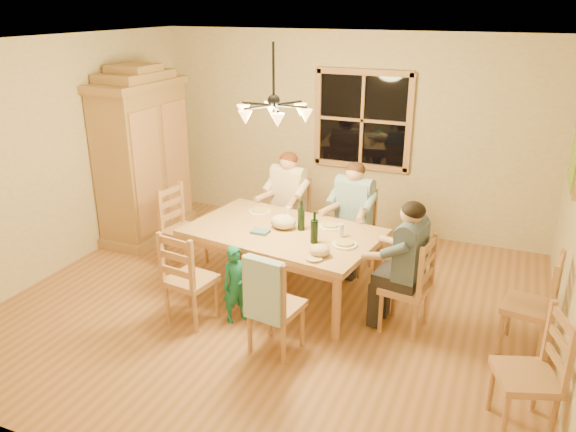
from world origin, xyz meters
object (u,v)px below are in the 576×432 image
at_px(wine_bottle_a, 301,215).
at_px(wine_bottle_b, 314,227).
at_px(chair_far_left, 288,231).
at_px(chair_end_right, 404,301).
at_px(dining_table, 283,238).
at_px(chair_end_left, 185,243).
at_px(adult_slate_man, 409,251).
at_px(chair_near_right, 276,320).
at_px(armoire, 144,160).
at_px(child, 236,284).
at_px(chair_spare_front, 523,393).
at_px(chair_far_right, 352,246).
at_px(adult_woman, 288,191).
at_px(chair_near_left, 192,293).
at_px(adult_plaid_man, 354,204).
at_px(chandelier, 274,111).
at_px(chair_spare_back, 525,321).

relative_size(wine_bottle_a, wine_bottle_b, 1.00).
xyz_separation_m(chair_far_left, chair_end_right, (1.73, -1.20, 0.00)).
relative_size(dining_table, chair_end_left, 2.17).
bearing_deg(adult_slate_man, chair_near_right, 136.74).
height_order(armoire, chair_end_right, armoire).
height_order(armoire, chair_end_left, armoire).
distance_m(wine_bottle_b, child, 0.97).
height_order(wine_bottle_b, chair_spare_front, wine_bottle_b).
bearing_deg(chair_end_right, chair_far_right, 46.64).
relative_size(chair_near_right, chair_spare_front, 1.00).
relative_size(armoire, dining_table, 1.07).
xyz_separation_m(chair_end_right, wine_bottle_b, (-0.95, 0.02, 0.62)).
bearing_deg(chair_far_left, adult_slate_man, 153.43).
xyz_separation_m(dining_table, chair_end_left, (-1.37, 0.20, -0.36)).
bearing_deg(child, chair_far_right, 13.11).
distance_m(dining_table, adult_woman, 1.08).
distance_m(chair_near_left, adult_woman, 1.96).
bearing_deg(adult_plaid_man, adult_woman, 0.00).
height_order(wine_bottle_a, chair_spare_front, wine_bottle_a).
bearing_deg(wine_bottle_a, child, -116.95).
bearing_deg(chair_near_right, chair_end_right, 46.74).
relative_size(chair_end_right, wine_bottle_b, 3.00).
height_order(chair_end_right, wine_bottle_a, wine_bottle_a).
bearing_deg(wine_bottle_b, wine_bottle_a, 132.98).
bearing_deg(dining_table, child, -107.32).
bearing_deg(adult_woman, armoire, 11.82).
height_order(adult_slate_man, child, adult_slate_man).
bearing_deg(chair_far_right, adult_plaid_man, -95.80).
distance_m(wine_bottle_a, chair_spare_front, 2.72).
relative_size(wine_bottle_a, chair_spare_front, 0.33).
xyz_separation_m(chandelier, adult_plaid_man, (0.50, 1.14, -1.24)).
distance_m(adult_woman, adult_slate_man, 2.11).
bearing_deg(chair_far_right, adult_woman, 0.00).
height_order(chair_far_left, adult_plaid_man, adult_plaid_man).
height_order(chair_far_left, adult_woman, adult_woman).
bearing_deg(armoire, chair_far_left, 3.58).
bearing_deg(chandelier, armoire, 154.79).
relative_size(chair_far_left, adult_woman, 1.13).
height_order(chair_far_left, chair_near_left, same).
bearing_deg(dining_table, adult_woman, 109.66).
relative_size(dining_table, chair_spare_back, 2.17).
relative_size(chair_near_left, wine_bottle_a, 3.00).
height_order(armoire, chair_spare_front, armoire).
bearing_deg(chair_spare_back, chair_end_left, 94.12).
bearing_deg(chair_near_left, chair_end_right, 26.57).
distance_m(armoire, adult_plaid_man, 2.93).
relative_size(chair_far_left, chair_near_left, 1.00).
xyz_separation_m(adult_woman, chair_spare_back, (2.83, -1.14, -0.54)).
distance_m(armoire, chair_end_left, 1.44).
xyz_separation_m(chair_far_left, chair_near_right, (0.72, -2.01, 0.00)).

